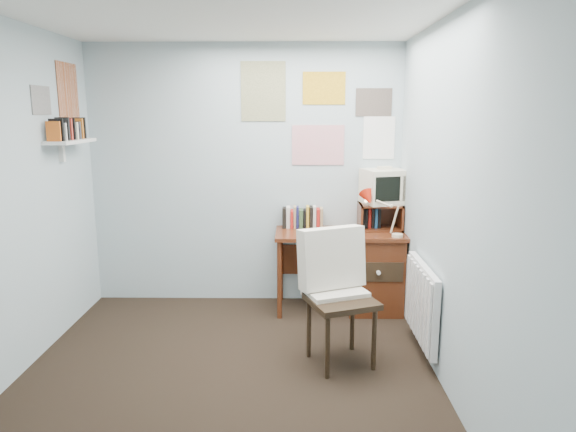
% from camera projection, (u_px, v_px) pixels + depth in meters
% --- Properties ---
extents(ground, '(3.50, 3.50, 0.00)m').
position_uv_depth(ground, '(225.00, 389.00, 3.51)').
color(ground, black).
rests_on(ground, ground).
extents(back_wall, '(3.00, 0.02, 2.50)m').
position_uv_depth(back_wall, '(246.00, 176.00, 4.98)').
color(back_wall, '#A6B7BE').
rests_on(back_wall, ground).
extents(right_wall, '(0.02, 3.50, 2.50)m').
position_uv_depth(right_wall, '(456.00, 210.00, 3.25)').
color(right_wall, '#A6B7BE').
rests_on(right_wall, ground).
extents(ceiling, '(3.00, 3.50, 0.02)m').
position_uv_depth(ceiling, '(215.00, 1.00, 3.01)').
color(ceiling, white).
rests_on(ceiling, back_wall).
extents(desk, '(1.20, 0.55, 0.76)m').
position_uv_depth(desk, '(368.00, 268.00, 4.87)').
color(desk, '#522512').
rests_on(desk, ground).
extents(desk_chair, '(0.64, 0.63, 0.98)m').
position_uv_depth(desk_chair, '(341.00, 301.00, 3.78)').
color(desk_chair, black).
rests_on(desk_chair, ground).
extents(desk_lamp, '(0.29, 0.26, 0.36)m').
position_uv_depth(desk_lamp, '(398.00, 217.00, 4.57)').
color(desk_lamp, red).
rests_on(desk_lamp, desk).
extents(tv_riser, '(0.40, 0.30, 0.25)m').
position_uv_depth(tv_riser, '(380.00, 217.00, 4.88)').
color(tv_riser, '#522512').
rests_on(tv_riser, desk).
extents(crt_tv, '(0.45, 0.43, 0.35)m').
position_uv_depth(crt_tv, '(384.00, 185.00, 4.84)').
color(crt_tv, beige).
rests_on(crt_tv, tv_riser).
extents(book_row, '(0.60, 0.14, 0.22)m').
position_uv_depth(book_row, '(313.00, 216.00, 4.96)').
color(book_row, '#522512').
rests_on(book_row, desk).
extents(radiator, '(0.09, 0.80, 0.60)m').
position_uv_depth(radiator, '(422.00, 303.00, 3.95)').
color(radiator, white).
rests_on(radiator, right_wall).
extents(wall_shelf, '(0.20, 0.62, 0.24)m').
position_uv_depth(wall_shelf, '(70.00, 141.00, 4.28)').
color(wall_shelf, white).
rests_on(wall_shelf, left_wall).
extents(posters_back, '(1.20, 0.01, 0.90)m').
position_uv_depth(posters_back, '(318.00, 113.00, 4.84)').
color(posters_back, white).
rests_on(posters_back, back_wall).
extents(posters_left, '(0.01, 0.70, 0.60)m').
position_uv_depth(posters_left, '(55.00, 95.00, 4.21)').
color(posters_left, white).
rests_on(posters_left, left_wall).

